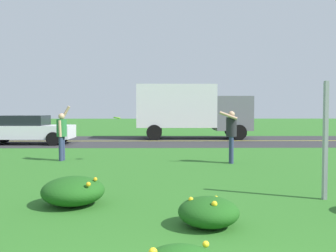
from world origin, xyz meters
TOP-DOWN VIEW (x-y plane):
  - ground_plane at (0.00, 9.29)m, footprint 120.00×120.00m
  - highway_strip at (0.00, 18.58)m, footprint 120.00×7.51m
  - highway_center_stripe at (0.00, 18.58)m, footprint 120.00×0.16m
  - daylily_clump_front_center at (-2.06, 4.77)m, footprint 1.14×1.20m
  - daylily_clump_near_camera at (0.26, 3.47)m, footprint 0.92×0.92m
  - sign_post_near_path at (2.73, 5.12)m, footprint 0.07×0.10m
  - person_thrower_green_shirt at (-3.85, 10.73)m, footprint 0.43×0.50m
  - person_catcher_dark_shirt at (1.82, 10.03)m, footprint 0.59×0.51m
  - frisbee_lime at (-1.94, 10.51)m, footprint 0.25×0.25m
  - car_white_center_left at (-7.25, 16.89)m, footprint 4.50×2.00m
  - box_truck_gray at (1.32, 20.27)m, footprint 6.70×2.46m

SIDE VIEW (x-z plane):
  - ground_plane at x=0.00m, z-range 0.00..0.00m
  - highway_strip at x=0.00m, z-range 0.00..0.01m
  - highway_center_stripe at x=0.00m, z-range 0.01..0.01m
  - daylily_clump_near_camera at x=0.26m, z-range -0.01..0.44m
  - daylily_clump_front_center at x=-2.06m, z-range 0.00..0.52m
  - car_white_center_left at x=-7.25m, z-range 0.01..1.46m
  - person_thrower_green_shirt at x=-3.85m, z-range 0.04..1.91m
  - person_catcher_dark_shirt at x=1.82m, z-range 0.17..1.87m
  - sign_post_near_path at x=2.73m, z-range 0.00..2.29m
  - frisbee_lime at x=-1.94m, z-range 1.42..1.51m
  - box_truck_gray at x=1.32m, z-range 0.20..3.40m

